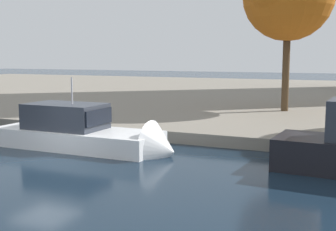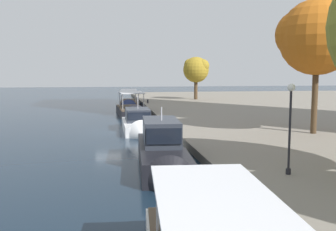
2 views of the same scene
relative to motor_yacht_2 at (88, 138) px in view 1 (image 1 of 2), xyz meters
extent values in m
plane|color=#142333|center=(-0.24, -2.95, -0.54)|extent=(220.00, 220.00, 0.00)
cube|color=gray|center=(-0.24, 30.40, -0.23)|extent=(120.00, 55.00, 0.62)
cube|color=white|center=(-0.66, 0.00, -0.30)|extent=(8.54, 2.94, 1.37)
cone|color=white|center=(4.00, 0.02, -0.30)|extent=(1.21, 2.77, 2.76)
cube|color=#2D333D|center=(-1.30, -0.01, 1.01)|extent=(3.85, 2.34, 1.25)
cube|color=black|center=(0.19, 0.00, 1.07)|extent=(1.03, 2.18, 0.75)
cylinder|color=silver|center=(-0.87, 0.00, 2.29)|extent=(0.08, 0.08, 1.32)
cylinder|color=#4C3823|center=(7.00, 14.35, 2.94)|extent=(0.50, 0.50, 5.72)
camera|label=1|loc=(12.28, -17.74, 3.96)|focal=47.22mm
camera|label=2|loc=(37.52, -2.95, 5.37)|focal=41.65mm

